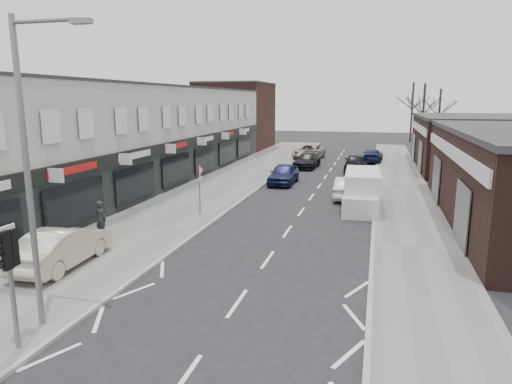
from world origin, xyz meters
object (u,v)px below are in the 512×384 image
Objects in this scene: street_lamp at (32,160)px; parked_car_left_a at (284,174)px; sedan_on_pavement at (62,247)px; warning_sign at (200,174)px; parked_car_left_b at (307,161)px; parked_car_right_c at (373,156)px; parked_car_left_c at (309,152)px; pedestrian at (101,218)px; parked_car_right_b at (356,163)px; white_van at (362,191)px; parked_car_right_a at (347,188)px; traffic_light at (8,259)px.

parked_car_left_a is (1.87, 22.91, -3.87)m from street_lamp.
sedan_on_pavement reaches higher than parked_car_left_a.
parked_car_left_a is at bearing 76.09° from warning_sign.
parked_car_left_a is (4.37, 18.95, -0.09)m from sedan_on_pavement.
parked_car_left_b is 7.90m from parked_car_right_c.
parked_car_left_c is at bearing 100.49° from parked_car_left_b.
pedestrian is at bearing -116.85° from warning_sign.
sedan_on_pavement is 0.93× the size of parked_car_right_b.
white_van is at bearing 65.01° from street_lamp.
parked_car_left_b is 4.60m from parked_car_right_b.
warning_sign is 10.51m from parked_car_left_a.
warning_sign is at bearing -104.78° from sedan_on_pavement.
parked_car_right_c is at bearing -91.02° from pedestrian.
parked_car_right_b is (5.16, -7.58, 0.04)m from parked_car_left_c.
parked_car_left_b is 1.13× the size of parked_car_right_a.
parked_car_left_c is 1.16× the size of parked_car_right_b.
parked_car_left_a is at bearing 130.64° from white_van.
parked_car_left_c is (2.20, 24.83, -1.44)m from warning_sign.
parked_car_right_a is (5.16, -18.62, -0.08)m from parked_car_left_c.
parked_car_left_a reaches higher than parked_car_left_b.
parked_car_left_b is at bearing 107.91° from white_van.
white_van is 1.26× the size of parked_car_left_a.
street_lamp is 18.64m from white_van.
sedan_on_pavement reaches higher than parked_car_left_c.
parked_car_left_b is at bearing 80.95° from warning_sign.
parked_car_right_b reaches higher than parked_car_left_b.
sedan_on_pavement is (-2.63, 5.17, -1.57)m from traffic_light.
street_lamp is 23.31m from parked_car_left_a.
white_van is 1.17× the size of parked_car_right_b.
street_lamp is (-0.13, 1.22, 2.20)m from traffic_light.
warning_sign reaches higher than pedestrian.
parked_car_left_a is 6.22m from parked_car_right_a.
street_lamp reaches higher than pedestrian.
street_lamp is 1.82× the size of sedan_on_pavement.
parked_car_right_b reaches higher than parked_car_left_c.
parked_car_right_b is at bearing -90.88° from parked_car_right_a.
parked_car_right_c is (10.53, 32.89, -0.19)m from sedan_on_pavement.
white_van is 8.63m from parked_car_left_a.
sedan_on_pavement is at bearing 122.36° from street_lamp.
warning_sign is at bearing -96.75° from pedestrian.
street_lamp is at bearing -87.16° from warning_sign.
parked_car_right_c is at bearing 66.87° from parked_car_left_a.
pedestrian is 31.39m from parked_car_right_c.
parked_car_left_b is (-5.40, 14.80, -0.33)m from white_van.
pedestrian is 16.19m from parked_car_left_a.
sedan_on_pavement is at bearing -91.44° from parked_car_left_c.
sedan_on_pavement is 0.95× the size of parked_car_left_b.
street_lamp reaches higher than parked_car_right_a.
street_lamp reaches higher than parked_car_right_b.
street_lamp is at bearing 76.20° from parked_car_right_b.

